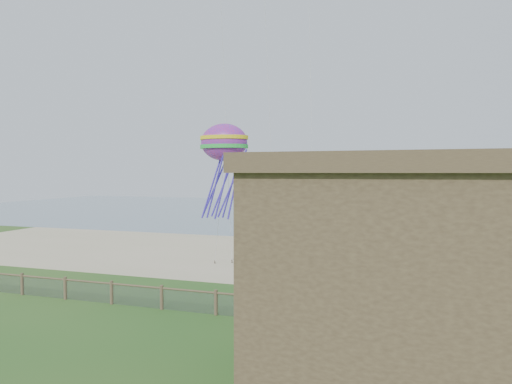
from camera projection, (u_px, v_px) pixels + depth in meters
ground at (152, 364)px, 16.67m from camera, size 160.00×160.00×0.00m
sand_beach at (292, 257)px, 37.58m from camera, size 72.00×20.00×0.02m
ocean at (351, 213)px, 79.38m from camera, size 160.00×68.00×0.02m
chainlink_fence at (216, 304)px, 22.35m from camera, size 36.20×0.20×1.25m
picnic_table at (282, 331)px, 18.92m from camera, size 2.19×1.81×0.82m
octopus_kite at (224, 169)px, 31.18m from camera, size 3.93×3.22×7.05m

